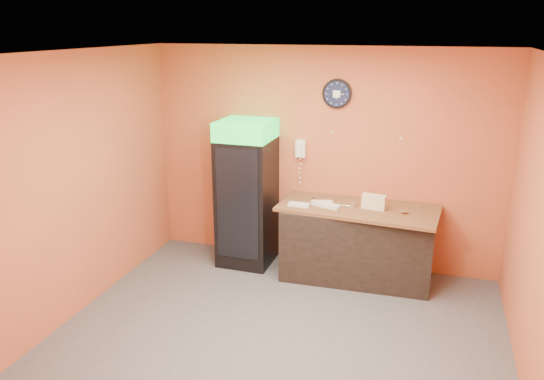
% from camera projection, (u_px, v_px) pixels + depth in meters
% --- Properties ---
extents(floor, '(4.50, 4.50, 0.00)m').
position_uv_depth(floor, '(278.00, 338.00, 5.37)').
color(floor, '#47474C').
rests_on(floor, ground).
extents(back_wall, '(4.50, 0.02, 2.80)m').
position_uv_depth(back_wall, '(323.00, 158.00, 6.77)').
color(back_wall, '#CC5C39').
rests_on(back_wall, floor).
extents(left_wall, '(0.02, 4.00, 2.80)m').
position_uv_depth(left_wall, '(74.00, 187.00, 5.59)').
color(left_wall, '#CC5C39').
rests_on(left_wall, floor).
extents(right_wall, '(0.02, 4.00, 2.80)m').
position_uv_depth(right_wall, '(543.00, 235.00, 4.31)').
color(right_wall, '#CC5C39').
rests_on(right_wall, floor).
extents(ceiling, '(4.50, 4.00, 0.02)m').
position_uv_depth(ceiling, '(279.00, 53.00, 4.53)').
color(ceiling, white).
rests_on(ceiling, back_wall).
extents(beverage_cooler, '(0.67, 0.69, 1.90)m').
position_uv_depth(beverage_cooler, '(246.00, 196.00, 6.81)').
color(beverage_cooler, black).
rests_on(beverage_cooler, floor).
extents(prep_counter, '(1.81, 0.85, 0.89)m').
position_uv_depth(prep_counter, '(357.00, 244.00, 6.54)').
color(prep_counter, black).
rests_on(prep_counter, floor).
extents(wall_clock, '(0.36, 0.06, 0.36)m').
position_uv_depth(wall_clock, '(337.00, 94.00, 6.45)').
color(wall_clock, black).
rests_on(wall_clock, back_wall).
extents(wall_phone, '(0.12, 0.11, 0.23)m').
position_uv_depth(wall_phone, '(301.00, 149.00, 6.77)').
color(wall_phone, white).
rests_on(wall_phone, back_wall).
extents(butcher_paper, '(1.95, 1.02, 0.04)m').
position_uv_depth(butcher_paper, '(358.00, 208.00, 6.41)').
color(butcher_paper, brown).
rests_on(butcher_paper, prep_counter).
extents(sub_roll_stack, '(0.29, 0.14, 0.18)m').
position_uv_depth(sub_roll_stack, '(374.00, 202.00, 6.29)').
color(sub_roll_stack, beige).
rests_on(sub_roll_stack, butcher_paper).
extents(wrapped_sandwich_left, '(0.26, 0.10, 0.04)m').
position_uv_depth(wrapped_sandwich_left, '(299.00, 205.00, 6.41)').
color(wrapped_sandwich_left, silver).
rests_on(wrapped_sandwich_left, butcher_paper).
extents(wrapped_sandwich_mid, '(0.30, 0.19, 0.04)m').
position_uv_depth(wrapped_sandwich_mid, '(328.00, 206.00, 6.37)').
color(wrapped_sandwich_mid, silver).
rests_on(wrapped_sandwich_mid, butcher_paper).
extents(wrapped_sandwich_right, '(0.28, 0.17, 0.04)m').
position_uv_depth(wrapped_sandwich_right, '(322.00, 203.00, 6.49)').
color(wrapped_sandwich_right, silver).
rests_on(wrapped_sandwich_right, butcher_paper).
extents(kitchen_tool, '(0.06, 0.06, 0.06)m').
position_uv_depth(kitchen_tool, '(353.00, 205.00, 6.38)').
color(kitchen_tool, silver).
rests_on(kitchen_tool, butcher_paper).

